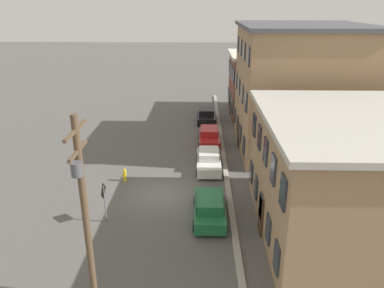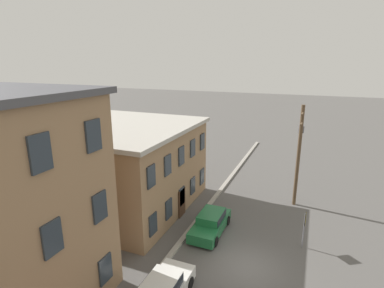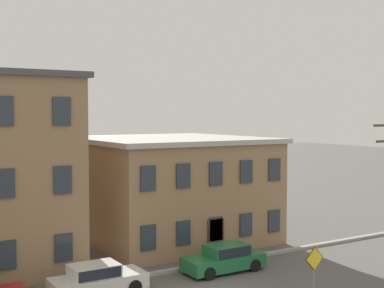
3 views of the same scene
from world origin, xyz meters
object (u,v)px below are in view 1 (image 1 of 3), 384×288
Objects in this scene: car_red at (209,136)px; utility_pole at (84,205)px; car_white at (209,159)px; caution_sign at (104,196)px; car_green at (209,207)px; car_black at (206,115)px; fire_hydrant at (125,175)px.

car_red is 0.53× the size of utility_pole.
car_white is 1.72× the size of caution_sign.
car_green is at bearing 142.63° from utility_pole.
utility_pole reaches higher than caution_sign.
fire_hydrant is (14.42, -6.05, -0.27)m from car_black.
caution_sign reaches higher than fire_hydrant.
caution_sign is 2.66× the size of fire_hydrant.
car_white is 9.89m from caution_sign.
car_red is 9.97m from fire_hydrant.
caution_sign is (7.67, -6.17, 0.97)m from car_white.
car_black is 1.72× the size of caution_sign.
car_white is at bearing 0.16° from car_black.
utility_pole is 12.29m from fire_hydrant.
car_white is at bearing 141.16° from caution_sign.
utility_pole is at bearing -20.62° from car_white.
car_red is 1.00× the size of car_white.
car_black is 26.73m from utility_pole.
car_black is 19.23m from car_green.
caution_sign is 6.92m from utility_pole.
car_red and car_white have the same top height.
caution_sign reaches higher than car_green.
car_red is 14.61m from caution_sign.
utility_pole reaches higher than fire_hydrant.
caution_sign is at bearing -84.94° from car_green.
car_black is at bearing 168.73° from utility_pole.
car_white reaches higher than fire_hydrant.
fire_hydrant is at bearing 178.99° from caution_sign.
car_white is 4.58× the size of fire_hydrant.
car_white is at bearing -1.45° from car_red.
car_black and car_white have the same top height.
car_green is 9.31m from utility_pole.
car_black reaches higher than fire_hydrant.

